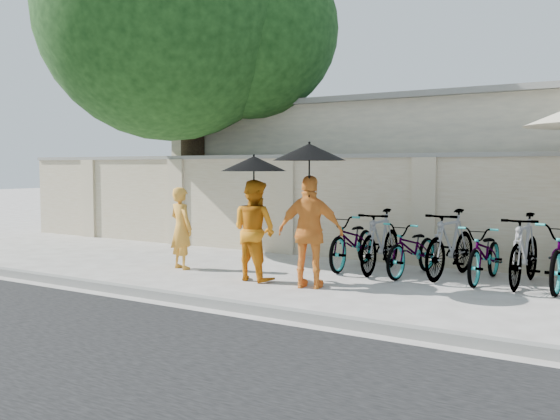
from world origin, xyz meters
The scene contains 16 objects.
ground centered at (0.00, 0.00, 0.00)m, with size 80.00×80.00×0.00m, color beige.
kerb centered at (0.00, -1.70, 0.06)m, with size 40.00×0.16×0.12m, color gray.
compound_wall centered at (1.00, 3.20, 1.00)m, with size 20.00×0.30×2.00m, color beige.
building_behind centered at (2.00, 7.00, 1.60)m, with size 14.00×6.00×3.20m, color beige.
shade_tree centered at (-3.66, 2.97, 5.10)m, with size 6.70×6.20×8.20m.
monk_left centered at (-1.56, 0.42, 0.73)m, with size 0.53×0.35×1.47m, color orange.
monk_center centered at (0.18, 0.19, 0.81)m, with size 0.79×0.61×1.62m, color orange.
parasol_center centered at (0.23, 0.11, 1.88)m, with size 1.04×1.04×1.08m.
monk_right centered at (1.26, 0.11, 0.85)m, with size 1.00×0.41×1.70m, color orange.
parasol_right centered at (1.28, 0.03, 2.04)m, with size 1.09×1.09×1.21m.
bike_0 centered at (1.03, 2.08, 0.50)m, with size 0.66×1.90×1.00m, color gray.
bike_1 centered at (1.61, 1.94, 0.55)m, with size 0.51×1.82×1.09m, color gray.
bike_2 centered at (2.20, 1.93, 0.46)m, with size 0.61×1.74×0.91m, color gray.
bike_3 centered at (2.79, 2.09, 0.56)m, with size 0.53×1.87×1.13m, color gray.
bike_4 centered at (3.37, 2.00, 0.46)m, with size 0.60×1.73×0.91m, color gray.
bike_5 centered at (3.96, 1.98, 0.56)m, with size 0.52×1.86×1.12m, color gray.
Camera 1 is at (5.83, -8.01, 1.83)m, focal length 40.00 mm.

